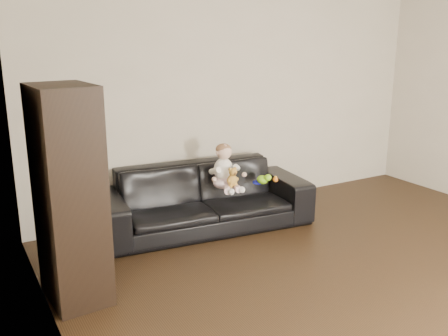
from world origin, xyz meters
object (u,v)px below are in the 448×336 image
sofa (203,198)px  toy_rattle (275,180)px  toy_green (262,180)px  toy_blue_disc (258,182)px  baby (225,169)px  cabinet (70,197)px  teddy_bear (233,177)px

sofa → toy_rattle: size_ratio=36.49×
sofa → toy_green: sofa is taller
toy_green → toy_blue_disc: 0.07m
baby → toy_blue_disc: 0.46m
cabinet → toy_green: cabinet is taller
sofa → teddy_bear: (0.20, -0.27, 0.26)m
baby → toy_rattle: 0.63m
cabinet → toy_rattle: (2.32, 0.64, -0.37)m
cabinet → toy_green: (2.16, 0.65, -0.35)m
cabinet → baby: (1.72, 0.71, -0.19)m
teddy_bear → toy_green: (0.42, 0.09, -0.11)m
sofa → baby: size_ratio=4.69×
sofa → teddy_bear: teddy_bear is taller
toy_rattle → sofa: bearing=166.3°
toy_rattle → toy_blue_disc: size_ratio=0.55×
sofa → toy_green: size_ratio=16.18×
teddy_bear → toy_rattle: (0.59, 0.07, -0.13)m
toy_green → toy_blue_disc: toy_green is taller
sofa → cabinet: bearing=-145.5°
teddy_bear → toy_rattle: teddy_bear is taller
toy_blue_disc → toy_rattle: bearing=-19.5°
baby → toy_rattle: size_ratio=7.79×
baby → teddy_bear: (0.01, -0.14, -0.05)m
sofa → teddy_bear: 0.42m
baby → teddy_bear: baby is taller
sofa → cabinet: (-1.53, -0.83, 0.50)m
cabinet → toy_blue_disc: bearing=13.6°
sofa → toy_green: 0.67m
teddy_bear → toy_blue_disc: size_ratio=1.81×
teddy_bear → sofa: bearing=142.5°
toy_green → toy_blue_disc: (-0.02, 0.05, -0.04)m
baby → toy_blue_disc: baby is taller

